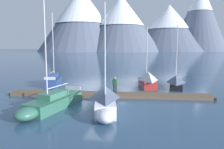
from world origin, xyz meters
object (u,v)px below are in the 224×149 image
sailboat_mid_dock_starboard (147,79)px  person_on_dock (115,84)px  sailboat_nearest_berth (54,80)px  sailboat_mid_dock_port (105,100)px  sailboat_second_berth (51,103)px  sailboat_far_berth (176,81)px

sailboat_mid_dock_starboard → person_on_dock: bearing=-119.0°
sailboat_nearest_berth → sailboat_mid_dock_port: size_ratio=1.14×
sailboat_second_berth → sailboat_mid_dock_port: 4.46m
sailboat_second_berth → person_on_dock: bearing=54.1°
sailboat_mid_dock_port → sailboat_far_berth: (6.64, 11.54, -0.16)m
sailboat_mid_dock_port → person_on_dock: size_ratio=4.89×
sailboat_nearest_berth → sailboat_mid_dock_starboard: (12.31, 0.62, 0.26)m
person_on_dock → sailboat_far_berth: bearing=40.6°
sailboat_second_berth → sailboat_mid_dock_starboard: size_ratio=1.17×
sailboat_mid_dock_starboard → person_on_dock: (-3.20, -5.78, 0.33)m
sailboat_mid_dock_port → sailboat_far_berth: 13.32m
sailboat_nearest_berth → sailboat_mid_dock_starboard: size_ratio=1.25×
sailboat_second_berth → sailboat_far_berth: 16.16m
sailboat_second_berth → sailboat_mid_dock_starboard: sailboat_second_berth is taller
sailboat_mid_dock_port → sailboat_far_berth: bearing=60.1°
sailboat_nearest_berth → person_on_dock: 10.48m
sailboat_second_berth → sailboat_mid_dock_port: sailboat_second_berth is taller
sailboat_nearest_berth → sailboat_second_berth: 12.11m
person_on_dock → sailboat_second_berth: bearing=-125.9°
person_on_dock → sailboat_mid_dock_port: bearing=-88.7°
sailboat_mid_dock_port → sailboat_mid_dock_starboard: (3.08, 11.52, 0.01)m
sailboat_second_berth → sailboat_mid_dock_port: bearing=2.8°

